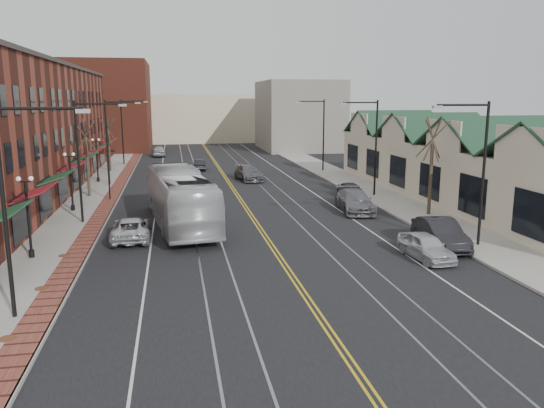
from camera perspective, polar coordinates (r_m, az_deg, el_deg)
name	(u,v)px	position (r m, az deg, el deg)	size (l,w,h in m)	color
ground	(308,299)	(22.68, 3.85, -10.21)	(160.00, 160.00, 0.00)	black
sidewalk_left	(85,211)	(41.78, -19.51, -0.70)	(4.00, 120.00, 0.15)	gray
sidewalk_right	(389,200)	(44.73, 12.45, 0.45)	(4.00, 120.00, 0.15)	gray
building_left	(5,133)	(49.43, -26.79, 6.87)	(10.00, 50.00, 11.00)	maroon
building_right	(457,171)	(47.05, 19.32, 3.35)	(8.00, 36.00, 4.60)	beige
backdrop_left	(105,106)	(91.05, -17.54, 9.99)	(14.00, 18.00, 14.00)	maroon
backdrop_mid	(200,118)	(105.62, -7.74, 9.17)	(22.00, 14.00, 9.00)	beige
backdrop_right	(299,116)	(87.84, 2.89, 9.49)	(12.00, 16.00, 11.00)	slate
streetlight_l_0	(15,190)	(21.46, -25.88, 1.37)	(3.33, 0.25, 8.00)	black
streetlight_l_1	(85,149)	(37.01, -19.49, 5.59)	(3.33, 0.25, 8.00)	black
streetlight_l_2	(112,133)	(52.83, -16.87, 7.28)	(3.33, 0.25, 8.00)	black
streetlight_l_3	(126,125)	(68.73, -15.46, 8.19)	(3.33, 0.25, 8.00)	black
streetlight_r_0	(477,159)	(31.25, 21.19, 4.53)	(3.33, 0.25, 8.00)	black
streetlight_r_1	(371,138)	(45.58, 10.62, 7.01)	(3.33, 0.25, 8.00)	black
streetlight_r_2	(320,128)	(60.75, 5.16, 8.19)	(3.33, 0.25, 8.00)	black
lamppost_l_1	(28,219)	(30.01, -24.72, -1.47)	(0.84, 0.28, 4.27)	black
lamppost_l_2	(71,183)	(41.55, -20.79, 2.13)	(0.84, 0.28, 4.27)	black
lamppost_l_3	(97,161)	(55.27, -18.30, 4.41)	(0.84, 0.28, 4.27)	black
tree_left_near	(87,156)	(47.21, -19.29, 4.86)	(1.78, 1.37, 6.48)	#382B21
tree_left_far	(109,143)	(63.03, -17.14, 6.25)	(1.66, 1.28, 6.02)	#382B21
tree_right_mid	(431,164)	(39.02, 16.77, 4.14)	(1.90, 1.46, 6.93)	#382B21
manhole_near	(8,338)	(20.98, -26.56, -12.81)	(0.60, 0.60, 0.02)	#592D19
manhole_mid	(42,288)	(25.48, -23.52, -8.32)	(0.60, 0.60, 0.02)	#592D19
manhole_far	(64,255)	(30.14, -21.45, -5.18)	(0.60, 0.60, 0.02)	#592D19
traffic_signal	(108,173)	(45.12, -17.18, 3.23)	(0.18, 0.15, 3.80)	black
transit_bus	(180,198)	(35.32, -9.83, 0.60)	(3.09, 13.21, 3.68)	silver
parked_suv	(131,229)	(32.69, -14.91, -2.57)	(2.24, 4.87, 1.35)	silver
parked_car_a	(426,246)	(28.96, 16.22, -4.40)	(1.62, 4.03, 1.37)	silver
parked_car_b	(440,234)	(31.35, 17.66, -3.05)	(1.73, 4.95, 1.63)	black
parked_car_c	(355,201)	(39.79, 8.90, 0.31)	(2.24, 5.51, 1.60)	slate
parked_car_d	(351,190)	(45.15, 8.52, 1.45)	(1.56, 3.88, 1.32)	#242328
distant_car_left	(200,165)	(62.90, -7.79, 4.22)	(1.36, 3.89, 1.28)	black
distant_car_right	(249,173)	(54.48, -2.52, 3.35)	(2.13, 5.23, 1.52)	#5A5A60
distant_car_far	(159,151)	(78.66, -12.09, 5.59)	(1.84, 4.58, 1.56)	#A8ABAF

